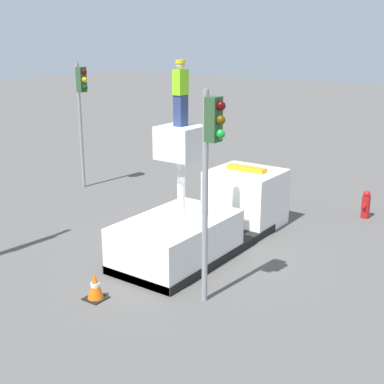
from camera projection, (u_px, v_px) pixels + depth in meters
The scene contains 7 objects.
ground_plane at pixel (198, 250), 16.23m from camera, with size 120.00×120.00×0.00m, color #565451.
bucket_truck at pixel (208, 219), 16.45m from camera, with size 6.81×2.34×3.92m.
worker at pixel (181, 93), 14.24m from camera, with size 0.40×0.26×1.75m.
traffic_light_pole at pixel (211, 156), 12.10m from camera, with size 0.34×0.57×5.15m.
traffic_light_across at pixel (81, 101), 21.92m from camera, with size 0.34×0.57×5.20m.
fire_hydrant at pixel (366, 204), 19.00m from camera, with size 0.54×0.30×1.01m.
traffic_cone_rear at pixel (95, 287), 13.17m from camera, with size 0.51×0.51×0.69m.
Camera 1 is at (-12.37, -8.61, 6.29)m, focal length 50.00 mm.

